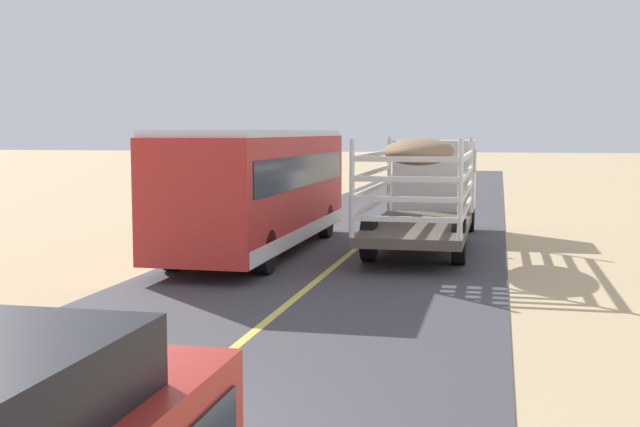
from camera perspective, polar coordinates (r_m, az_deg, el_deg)
name	(u,v)px	position (r m, az deg, el deg)	size (l,w,h in m)	color
livestock_truck	(430,179)	(24.29, 7.68, 2.38)	(2.53, 9.70, 3.02)	silver
bus	(259,187)	(21.54, -4.28, 1.87)	(2.54, 10.00, 3.21)	red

